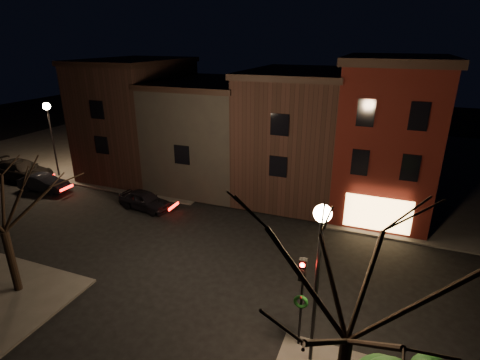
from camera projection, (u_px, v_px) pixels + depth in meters
name	position (u px, v px, depth m)	size (l,w,h in m)	color
ground	(225.00, 252.00, 21.76)	(120.00, 120.00, 0.00)	black
sidewalk_far_left	(141.00, 139.00, 45.98)	(30.00, 30.00, 0.12)	#2D2B28
corner_building	(388.00, 137.00, 25.35)	(6.50, 8.50, 10.50)	#4D120D
row_building_a	(297.00, 133.00, 28.66)	(7.30, 10.30, 9.40)	black
row_building_b	(212.00, 131.00, 31.32)	(7.80, 10.30, 8.40)	black
row_building_c	(138.00, 116.00, 33.54)	(7.30, 10.30, 9.90)	black
street_lamp_near	(320.00, 243.00, 12.58)	(0.60, 0.60, 6.48)	black
street_lamp_far	(49.00, 119.00, 31.82)	(0.60, 0.60, 6.48)	black
traffic_signal	(302.00, 289.00, 14.05)	(0.58, 0.38, 4.05)	black
bare_tree_right	(356.00, 267.00, 9.62)	(6.40, 6.40, 8.50)	black
parked_car_a	(145.00, 200.00, 27.04)	(1.62, 4.03, 1.37)	black
parked_car_b	(44.00, 183.00, 30.24)	(1.44, 4.13, 1.36)	black
parked_car_c	(22.00, 170.00, 32.67)	(2.38, 5.86, 1.70)	black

